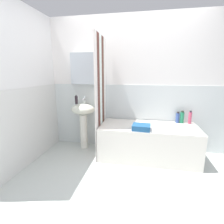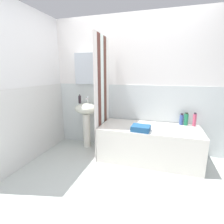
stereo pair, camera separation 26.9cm
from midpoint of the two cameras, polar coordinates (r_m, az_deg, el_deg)
ground_plane at (r=2.37m, az=5.60°, el=-24.35°), size 4.80×5.60×0.04m
wall_back_tiled at (r=3.16m, az=9.59°, el=7.82°), size 3.60×0.18×2.40m
wall_left_tiled at (r=2.93m, az=-24.24°, el=6.00°), size 0.07×1.81×2.40m
sink at (r=3.24m, az=-6.28°, el=-1.15°), size 0.44×0.34×0.86m
faucet at (r=3.25m, az=-5.84°, el=4.14°), size 0.03×0.12×0.12m
soap_dispenser at (r=3.21m, az=-8.39°, el=4.19°), size 0.05×0.05×0.17m
bathtub at (r=2.95m, az=14.82°, el=-10.08°), size 1.59×0.70×0.56m
shower_curtain at (r=2.88m, az=-0.61°, el=4.71°), size 0.01×0.70×2.00m
conditioner_bottle at (r=3.15m, az=28.12°, el=-2.34°), size 0.05×0.05×0.23m
lotion_bottle at (r=3.14m, az=25.80°, el=-2.22°), size 0.07×0.07×0.21m
body_wash_bottle at (r=3.14m, az=24.50°, el=-2.32°), size 0.06×0.06×0.19m
towel_folded at (r=2.64m, az=12.52°, el=-5.35°), size 0.28×0.24×0.08m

